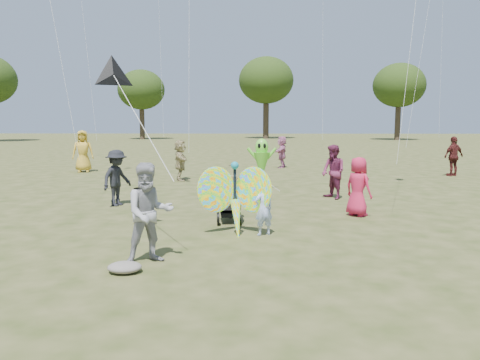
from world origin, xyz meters
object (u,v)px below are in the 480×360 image
crowd_a (358,187)px  crowd_d (180,160)px  adult_man (149,213)px  butterfly_kite (235,199)px  crowd_j (282,152)px  crowd_b (117,178)px  crowd_e (333,172)px  crowd_h (454,156)px  child_girl (264,209)px  crowd_g (83,151)px  jogging_stroller (230,196)px  alien_kite (262,161)px

crowd_a → crowd_d: crowd_d is taller
adult_man → butterfly_kite: bearing=30.3°
crowd_j → crowd_a: bearing=18.6°
crowd_b → adult_man: bearing=-131.8°
crowd_e → crowd_h: bearing=106.7°
child_girl → adult_man: size_ratio=0.66×
crowd_h → child_girl: bearing=27.7°
crowd_d → crowd_h: 11.50m
crowd_d → crowd_g: size_ratio=0.84×
crowd_a → crowd_b: 6.44m
crowd_a → adult_man: bearing=92.2°
crowd_j → jogging_stroller: size_ratio=1.45×
crowd_j → crowd_g: bearing=-63.0°
crowd_a → crowd_d: 8.64m
jogging_stroller → butterfly_kite: 1.30m
child_girl → butterfly_kite: butterfly_kite is taller
jogging_stroller → butterfly_kite: (0.18, -1.28, 0.14)m
crowd_g → alien_kite: (8.05, -5.33, 0.01)m
jogging_stroller → crowd_b: bearing=141.9°
crowd_d → crowd_e: (5.23, -4.21, 0.01)m
adult_man → crowd_j: size_ratio=1.05×
crowd_h → alien_kite: size_ratio=0.97×
child_girl → crowd_h: bearing=-152.8°
adult_man → crowd_a: size_ratio=1.14×
crowd_j → crowd_d: bearing=-26.0°
adult_man → crowd_e: bearing=33.2°
child_girl → alien_kite: bearing=-115.6°
jogging_stroller → butterfly_kite: size_ratio=0.63×
adult_man → crowd_a: 5.82m
crowd_b → crowd_g: crowd_g is taller
child_girl → crowd_h: (8.33, 10.61, 0.30)m
crowd_a → crowd_b: size_ratio=0.94×
alien_kite → crowd_d: bearing=143.3°
crowd_a → crowd_e: size_ratio=0.89×
crowd_e → crowd_g: size_ratio=0.85×
child_girl → crowd_a: crowd_a is taller
child_girl → jogging_stroller: size_ratio=1.00×
crowd_g → child_girl: bearing=-72.1°
crowd_h → alien_kite: alien_kite is taller
crowd_j → crowd_b: bearing=-12.5°
crowd_b → crowd_h: 14.30m
crowd_a → crowd_h: (5.96, 8.57, 0.11)m
crowd_e → crowd_j: (-0.92, 9.46, -0.02)m
adult_man → jogging_stroller: 3.39m
adult_man → jogging_stroller: bearing=45.5°
crowd_j → crowd_h: bearing=77.5°
crowd_j → butterfly_kite: (-1.86, -14.03, -0.04)m
crowd_e → crowd_h: size_ratio=0.97×
adult_man → crowd_b: 5.55m
child_girl → crowd_h: crowd_h is taller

